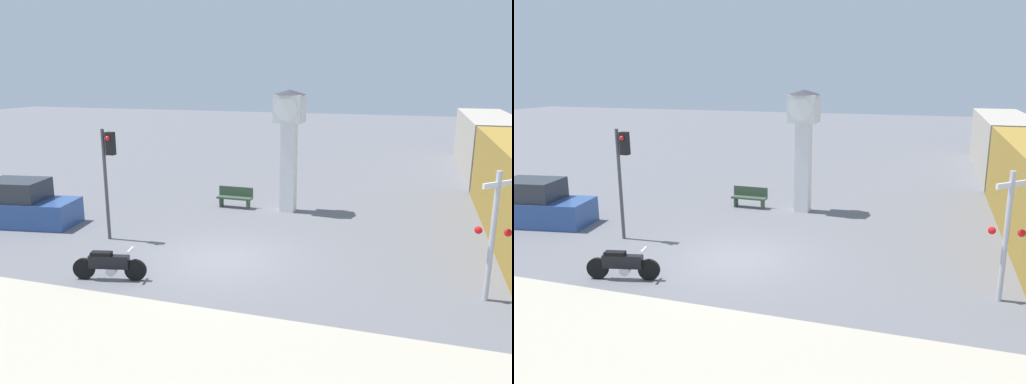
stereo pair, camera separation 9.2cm
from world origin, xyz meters
TOP-DOWN VIEW (x-y plane):
  - ground_plane at (0.00, 0.00)m, footprint 120.00×120.00m
  - sidewalk_strip at (0.00, -6.59)m, footprint 36.00×6.00m
  - motorcycle at (-2.53, -2.59)m, footprint 2.14×0.70m
  - clock_tower at (0.61, 6.26)m, footprint 1.40×1.40m
  - freight_train at (9.91, 12.21)m, footprint 2.80×25.71m
  - traffic_light at (-4.53, 0.60)m, footprint 0.50×0.35m
  - railroad_crossing_signal at (7.79, -0.72)m, footprint 0.90×0.82m
  - bench at (-1.81, 6.13)m, footprint 1.60×0.44m
  - parked_car at (-9.03, 1.14)m, footprint 4.44×2.47m

SIDE VIEW (x-z plane):
  - ground_plane at x=0.00m, z-range 0.00..0.00m
  - sidewalk_strip at x=0.00m, z-range 0.00..0.10m
  - motorcycle at x=-2.53m, z-range -0.02..0.94m
  - bench at x=-1.81m, z-range 0.03..0.95m
  - parked_car at x=-9.03m, z-range -0.15..1.65m
  - freight_train at x=9.91m, z-range 0.00..3.40m
  - railroad_crossing_signal at x=7.79m, z-range 0.17..3.68m
  - traffic_light at x=-4.53m, z-range 0.76..4.77m
  - clock_tower at x=0.61m, z-range 0.85..6.08m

